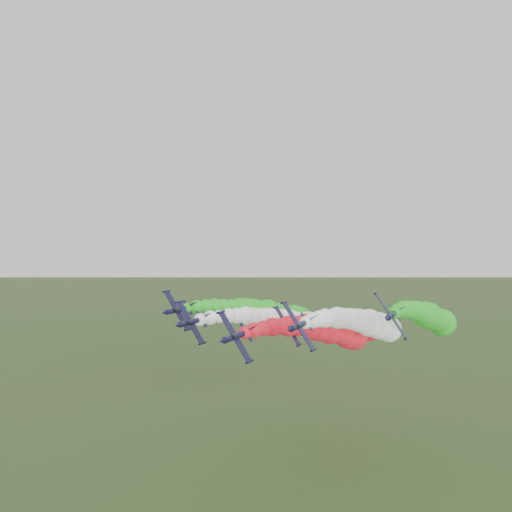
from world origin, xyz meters
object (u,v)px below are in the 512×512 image
(jet_inner_left, at_px, (292,322))
(jet_trail, at_px, (352,324))
(jet_outer_right, at_px, (430,317))
(jet_inner_right, at_px, (370,324))
(jet_lead, at_px, (332,331))
(jet_outer_left, at_px, (276,314))

(jet_inner_left, distance_m, jet_trail, 19.07)
(jet_outer_right, distance_m, jet_trail, 22.98)
(jet_trail, bearing_deg, jet_inner_right, -65.64)
(jet_lead, bearing_deg, jet_inner_right, 33.75)
(jet_trail, bearing_deg, jet_outer_right, -20.72)
(jet_lead, distance_m, jet_outer_left, 23.88)
(jet_outer_right, bearing_deg, jet_inner_right, -141.69)
(jet_inner_right, xyz_separation_m, jet_trail, (-8.24, 18.19, -3.07))
(jet_inner_left, xyz_separation_m, jet_trail, (13.08, 13.78, -1.68))
(jet_inner_right, bearing_deg, jet_lead, -146.25)
(jet_lead, height_order, jet_trail, jet_lead)
(jet_inner_left, xyz_separation_m, jet_outer_right, (34.22, 5.78, 2.45))
(jet_lead, relative_size, jet_outer_left, 1.00)
(jet_inner_right, relative_size, jet_trail, 1.00)
(jet_outer_left, bearing_deg, jet_lead, -35.41)
(jet_outer_left, xyz_separation_m, jet_outer_right, (40.14, 1.62, 0.93))
(jet_lead, height_order, jet_inner_right, jet_inner_right)
(jet_outer_left, bearing_deg, jet_trail, 26.85)
(jet_trail, bearing_deg, jet_outer_left, -153.15)
(jet_lead, xyz_separation_m, jet_inner_left, (-13.49, 9.64, 0.09))
(jet_outer_left, xyz_separation_m, jet_trail, (19.00, 9.62, -3.20))
(jet_inner_left, height_order, jet_inner_right, jet_inner_right)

